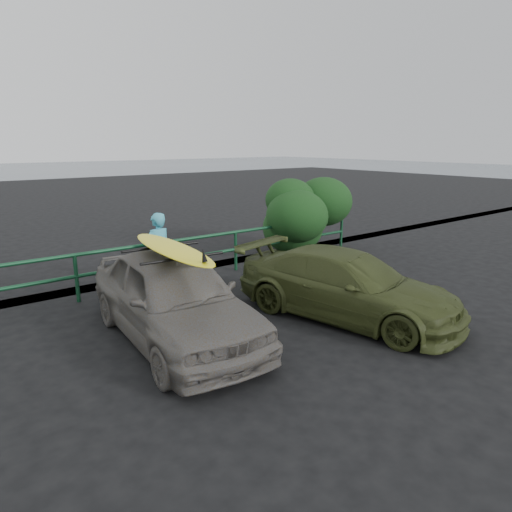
{
  "coord_description": "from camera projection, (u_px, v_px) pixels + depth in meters",
  "views": [
    {
      "loc": [
        -3.55,
        -4.37,
        3.23
      ],
      "look_at": [
        1.61,
        2.34,
        1.11
      ],
      "focal_mm": 32.0,
      "sensor_mm": 36.0,
      "label": 1
    }
  ],
  "objects": [
    {
      "name": "roof_rack",
      "position": [
        172.0,
        252.0,
        7.34
      ],
      "size": [
        1.43,
        1.06,
        0.05
      ],
      "primitive_type": null,
      "rotation": [
        0.0,
        0.0,
        -0.08
      ],
      "color": "black",
      "rests_on": "sedan"
    },
    {
      "name": "surfboard",
      "position": [
        171.0,
        248.0,
        7.33
      ],
      "size": [
        0.81,
        2.87,
        0.08
      ],
      "primitive_type": "ellipsoid",
      "rotation": [
        0.0,
        0.0,
        -0.08
      ],
      "color": "yellow",
      "rests_on": "roof_rack"
    },
    {
      "name": "shrub_right",
      "position": [
        282.0,
        222.0,
        13.19
      ],
      "size": [
        3.2,
        2.4,
        1.99
      ],
      "primitive_type": null,
      "color": "#163B16",
      "rests_on": "ground"
    },
    {
      "name": "olive_vehicle",
      "position": [
        347.0,
        285.0,
        8.53
      ],
      "size": [
        2.74,
        4.62,
        1.25
      ],
      "primitive_type": "imported",
      "rotation": [
        0.0,
        0.0,
        0.24
      ],
      "color": "#3A441E",
      "rests_on": "ground"
    },
    {
      "name": "ground",
      "position": [
        267.0,
        385.0,
        6.24
      ],
      "size": [
        80.0,
        80.0,
        0.0
      ],
      "primitive_type": "plane",
      "color": "black"
    },
    {
      "name": "guardrail",
      "position": [
        123.0,
        270.0,
        9.96
      ],
      "size": [
        14.0,
        0.08,
        1.04
      ],
      "primitive_type": null,
      "color": "#123F24",
      "rests_on": "ground"
    },
    {
      "name": "sedan",
      "position": [
        174.0,
        297.0,
        7.53
      ],
      "size": [
        2.1,
        4.48,
        1.48
      ],
      "primitive_type": "imported",
      "rotation": [
        0.0,
        0.0,
        -0.08
      ],
      "color": "#615C57",
      "rests_on": "ground"
    },
    {
      "name": "man",
      "position": [
        158.0,
        252.0,
        10.03
      ],
      "size": [
        0.7,
        0.53,
        1.75
      ],
      "primitive_type": "imported",
      "rotation": [
        0.0,
        0.0,
        3.32
      ],
      "color": "#44B3CC",
      "rests_on": "ground"
    }
  ]
}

